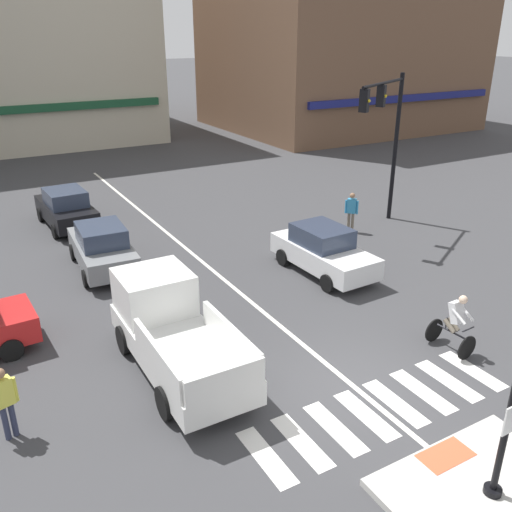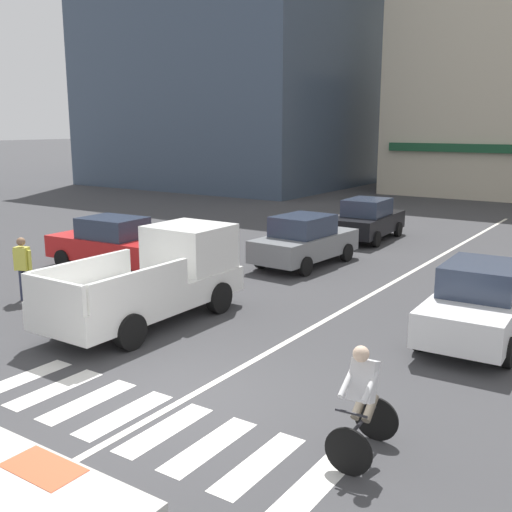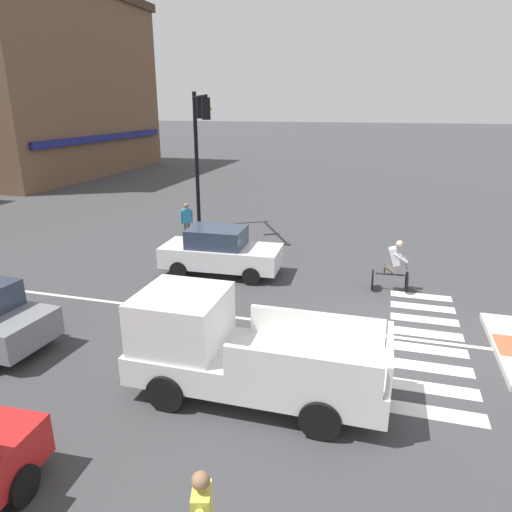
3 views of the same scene
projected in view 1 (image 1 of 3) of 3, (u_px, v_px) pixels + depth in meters
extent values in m
plane|color=#3D3D3F|center=(355.00, 388.00, 12.86)|extent=(300.00, 300.00, 0.00)
cube|color=beige|center=(491.00, 496.00, 9.78)|extent=(3.68, 2.85, 0.15)
cube|color=#DB5B38|center=(446.00, 455.00, 10.61)|extent=(1.10, 0.60, 0.01)
cylinder|color=black|center=(493.00, 490.00, 9.73)|extent=(0.32, 0.32, 0.12)
cylinder|color=black|center=(511.00, 408.00, 9.03)|extent=(0.12, 0.12, 3.51)
cube|color=silver|center=(266.00, 457.00, 10.78)|extent=(0.44, 1.80, 0.01)
cube|color=silver|center=(302.00, 442.00, 11.17)|extent=(0.44, 1.80, 0.01)
cube|color=silver|center=(335.00, 428.00, 11.56)|extent=(0.44, 1.80, 0.01)
cube|color=silver|center=(366.00, 415.00, 11.95)|extent=(0.44, 1.80, 0.01)
cube|color=silver|center=(395.00, 403.00, 12.34)|extent=(0.44, 1.80, 0.01)
cube|color=silver|center=(423.00, 391.00, 12.73)|extent=(0.44, 1.80, 0.01)
cube|color=silver|center=(448.00, 380.00, 13.12)|extent=(0.44, 1.80, 0.01)
cube|color=silver|center=(473.00, 370.00, 13.51)|extent=(0.44, 1.80, 0.01)
cube|color=silver|center=(188.00, 250.00, 20.87)|extent=(0.14, 28.00, 0.01)
cylinder|color=black|center=(395.00, 149.00, 23.24)|extent=(0.18, 0.18, 6.22)
cylinder|color=black|center=(384.00, 83.00, 20.45)|extent=(3.83, 2.16, 0.11)
cube|color=black|center=(381.00, 96.00, 20.45)|extent=(0.37, 0.39, 0.80)
sphere|color=gold|center=(386.00, 96.00, 20.37)|extent=(0.12, 0.12, 0.12)
cube|color=black|center=(364.00, 101.00, 19.10)|extent=(0.37, 0.39, 0.80)
sphere|color=gold|center=(369.00, 101.00, 19.02)|extent=(0.12, 0.12, 0.12)
cube|color=brown|center=(339.00, 41.00, 45.51)|extent=(19.26, 16.24, 13.83)
cube|color=navy|center=(405.00, 98.00, 40.35)|extent=(17.34, 0.30, 0.50)
cube|color=beige|center=(13.00, 30.00, 42.13)|extent=(16.90, 20.73, 15.62)
cube|color=#194C2D|center=(47.00, 108.00, 35.51)|extent=(15.21, 0.30, 0.50)
cylinder|color=black|center=(11.00, 350.00, 13.83)|extent=(0.61, 0.21, 0.60)
cylinder|color=black|center=(0.00, 322.00, 15.13)|extent=(0.61, 0.21, 0.60)
cube|color=white|center=(324.00, 255.00, 18.73)|extent=(1.86, 4.16, 0.70)
cube|color=#2D384C|center=(322.00, 236.00, 18.59)|extent=(1.55, 1.96, 0.64)
cylinder|color=black|center=(366.00, 272.00, 18.27)|extent=(0.20, 0.61, 0.60)
cylinder|color=black|center=(328.00, 283.00, 17.46)|extent=(0.20, 0.61, 0.60)
cylinder|color=black|center=(320.00, 248.00, 20.26)|extent=(0.20, 0.61, 0.60)
cylinder|color=black|center=(283.00, 257.00, 19.45)|extent=(0.20, 0.61, 0.60)
cube|color=slate|center=(102.00, 251.00, 19.05)|extent=(1.94, 4.19, 0.70)
cube|color=#2D384C|center=(101.00, 235.00, 18.67)|extent=(1.59, 1.98, 0.64)
cylinder|color=black|center=(73.00, 252.00, 19.90)|extent=(0.22, 0.61, 0.60)
cylinder|color=black|center=(119.00, 245.00, 20.58)|extent=(0.22, 0.61, 0.60)
cylinder|color=black|center=(86.00, 278.00, 17.79)|extent=(0.22, 0.61, 0.60)
cylinder|color=black|center=(136.00, 269.00, 18.48)|extent=(0.22, 0.61, 0.60)
cube|color=black|center=(66.00, 212.00, 23.20)|extent=(1.90, 4.18, 0.70)
cube|color=#2D384C|center=(65.00, 197.00, 22.83)|extent=(1.57, 1.97, 0.64)
cylinder|color=black|center=(41.00, 215.00, 23.91)|extent=(0.21, 0.61, 0.60)
cylinder|color=black|center=(79.00, 209.00, 24.74)|extent=(0.21, 0.61, 0.60)
cylinder|color=black|center=(55.00, 231.00, 21.93)|extent=(0.21, 0.61, 0.60)
cylinder|color=black|center=(96.00, 224.00, 22.76)|extent=(0.21, 0.61, 0.60)
cube|color=white|center=(179.00, 349.00, 13.18)|extent=(1.90, 5.10, 0.60)
cube|color=white|center=(154.00, 292.00, 14.13)|extent=(1.80, 1.70, 1.10)
cube|color=#2D384C|center=(143.00, 277.00, 14.77)|extent=(1.62, 0.08, 0.60)
cube|color=white|center=(158.00, 358.00, 11.72)|extent=(0.12, 2.81, 0.60)
cube|color=white|center=(231.00, 337.00, 12.53)|extent=(0.12, 2.81, 0.60)
cube|color=white|center=(225.00, 382.00, 10.94)|extent=(1.80, 0.10, 0.60)
cylinder|color=black|center=(124.00, 339.00, 14.14)|extent=(0.24, 0.76, 0.76)
cylinder|color=black|center=(189.00, 322.00, 14.98)|extent=(0.24, 0.76, 0.76)
cylinder|color=black|center=(166.00, 403.00, 11.75)|extent=(0.24, 0.76, 0.76)
cylinder|color=black|center=(240.00, 378.00, 12.58)|extent=(0.24, 0.76, 0.76)
cylinder|color=black|center=(467.00, 348.00, 13.86)|extent=(0.66, 0.08, 0.66)
cylinder|color=black|center=(434.00, 330.00, 14.67)|extent=(0.66, 0.08, 0.66)
cylinder|color=black|center=(451.00, 332.00, 14.18)|extent=(0.10, 0.89, 0.05)
cylinder|color=black|center=(446.00, 323.00, 14.25)|extent=(0.04, 0.04, 0.30)
cylinder|color=black|center=(468.00, 329.00, 13.70)|extent=(0.44, 0.06, 0.04)
cylinder|color=#6B6051|center=(453.00, 324.00, 14.17)|extent=(0.14, 0.40, 0.33)
cylinder|color=#6B6051|center=(449.00, 326.00, 14.09)|extent=(0.14, 0.40, 0.33)
cube|color=silver|center=(457.00, 312.00, 13.88)|extent=(0.36, 0.40, 0.60)
sphere|color=beige|center=(463.00, 300.00, 13.63)|extent=(0.22, 0.22, 0.22)
cylinder|color=silver|center=(467.00, 313.00, 13.82)|extent=(0.10, 0.46, 0.31)
cylinder|color=silver|center=(459.00, 317.00, 13.66)|extent=(0.10, 0.46, 0.31)
cylinder|color=#2D334C|center=(13.00, 419.00, 11.21)|extent=(0.12, 0.12, 0.82)
cylinder|color=#2D334C|center=(5.00, 423.00, 11.10)|extent=(0.12, 0.12, 0.82)
cube|color=#DBD64C|center=(3.00, 392.00, 10.88)|extent=(0.41, 0.31, 0.60)
cylinder|color=#DBD64C|center=(15.00, 389.00, 11.06)|extent=(0.09, 0.09, 0.56)
cylinder|color=#6B6051|center=(352.00, 222.00, 22.63)|extent=(0.12, 0.12, 0.82)
cylinder|color=#6B6051|center=(349.00, 222.00, 22.67)|extent=(0.12, 0.12, 0.82)
cube|color=#338CBF|center=(352.00, 206.00, 22.38)|extent=(0.41, 0.41, 0.60)
cylinder|color=#338CBF|center=(357.00, 208.00, 22.33)|extent=(0.09, 0.09, 0.56)
cylinder|color=#338CBF|center=(346.00, 207.00, 22.46)|extent=(0.09, 0.09, 0.56)
sphere|color=#936B4C|center=(352.00, 196.00, 22.21)|extent=(0.22, 0.22, 0.22)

